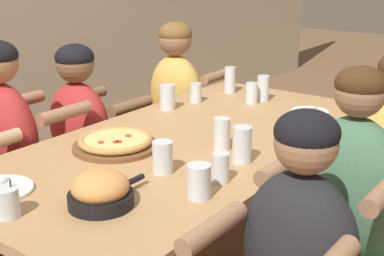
# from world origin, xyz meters

# --- Properties ---
(dining_table) EXTENTS (2.03, 1.00, 0.74)m
(dining_table) POSITION_xyz_m (0.00, 0.00, 0.67)
(dining_table) COLOR tan
(dining_table) RESTS_ON ground
(pizza_board_main) EXTENTS (0.35, 0.35, 0.05)m
(pizza_board_main) POSITION_xyz_m (-0.28, 0.18, 0.77)
(pizza_board_main) COLOR brown
(pizza_board_main) RESTS_ON dining_table
(skillet_bowl) EXTENTS (0.30, 0.21, 0.12)m
(skillet_bowl) POSITION_xyz_m (-0.69, -0.15, 0.79)
(skillet_bowl) COLOR black
(skillet_bowl) RESTS_ON dining_table
(empty_plate_b) EXTENTS (0.19, 0.19, 0.02)m
(empty_plate_b) POSITION_xyz_m (0.68, -0.24, 0.75)
(empty_plate_b) COLOR white
(empty_plate_b) RESTS_ON dining_table
(cocktail_glass_blue) EXTENTS (0.08, 0.08, 0.12)m
(cocktail_glass_blue) POSITION_xyz_m (-0.91, 0.02, 0.78)
(cocktail_glass_blue) COLOR silver
(cocktail_glass_blue) RESTS_ON dining_table
(drinking_glass_a) EXTENTS (0.06, 0.06, 0.15)m
(drinking_glass_a) POSITION_xyz_m (0.79, 0.31, 0.81)
(drinking_glass_a) COLOR silver
(drinking_glass_a) RESTS_ON dining_table
(drinking_glass_b) EXTENTS (0.07, 0.07, 0.14)m
(drinking_glass_b) POSITION_xyz_m (-0.11, -0.31, 0.80)
(drinking_glass_b) COLOR silver
(drinking_glass_b) RESTS_ON dining_table
(drinking_glass_c) EXTENTS (0.07, 0.07, 0.14)m
(drinking_glass_c) POSITION_xyz_m (0.75, 0.07, 0.80)
(drinking_glass_c) COLOR silver
(drinking_glass_c) RESTS_ON dining_table
(drinking_glass_d) EXTENTS (0.06, 0.06, 0.11)m
(drinking_glass_d) POSITION_xyz_m (0.66, 0.09, 0.80)
(drinking_glass_d) COLOR silver
(drinking_glass_d) RESTS_ON dining_table
(drinking_glass_e) EXTENTS (0.06, 0.06, 0.10)m
(drinking_glass_e) POSITION_xyz_m (0.50, 0.35, 0.79)
(drinking_glass_e) COLOR silver
(drinking_glass_e) RESTS_ON dining_table
(drinking_glass_f) EXTENTS (0.08, 0.08, 0.11)m
(drinking_glass_f) POSITION_xyz_m (-0.46, -0.37, 0.79)
(drinking_glass_f) COLOR silver
(drinking_glass_f) RESTS_ON dining_table
(drinking_glass_g) EXTENTS (0.08, 0.08, 0.13)m
(drinking_glass_g) POSITION_xyz_m (0.31, 0.38, 0.80)
(drinking_glass_g) COLOR silver
(drinking_glass_g) RESTS_ON dining_table
(drinking_glass_h) EXTENTS (0.07, 0.07, 0.12)m
(drinking_glass_h) POSITION_xyz_m (-0.36, -0.13, 0.79)
(drinking_glass_h) COLOR silver
(drinking_glass_h) RESTS_ON dining_table
(drinking_glass_i) EXTENTS (0.07, 0.07, 0.13)m
(drinking_glass_i) POSITION_xyz_m (-0.03, -0.17, 0.80)
(drinking_glass_i) COLOR silver
(drinking_glass_i) RESTS_ON dining_table
(drinking_glass_j) EXTENTS (0.06, 0.06, 0.11)m
(drinking_glass_j) POSITION_xyz_m (-0.31, -0.35, 0.79)
(drinking_glass_j) COLOR silver
(drinking_glass_j) RESTS_ON dining_table
(diner_far_center) EXTENTS (0.51, 0.40, 1.09)m
(diner_far_center) POSITION_xyz_m (0.00, 0.72, 0.50)
(diner_far_center) COLOR #B22D2D
(diner_far_center) RESTS_ON ground
(diner_far_right) EXTENTS (0.51, 0.40, 1.12)m
(diner_far_right) POSITION_xyz_m (0.81, 0.72, 0.52)
(diner_far_right) COLOR gold
(diner_far_right) RESTS_ON ground
(diner_near_center) EXTENTS (0.51, 0.40, 1.15)m
(diner_near_center) POSITION_xyz_m (-0.03, -0.72, 0.52)
(diner_near_center) COLOR #477556
(diner_near_center) RESTS_ON ground
(diner_far_midleft) EXTENTS (0.51, 0.40, 1.16)m
(diner_far_midleft) POSITION_xyz_m (-0.43, 0.72, 0.53)
(diner_far_midleft) COLOR #B22D2D
(diner_far_midleft) RESTS_ON ground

